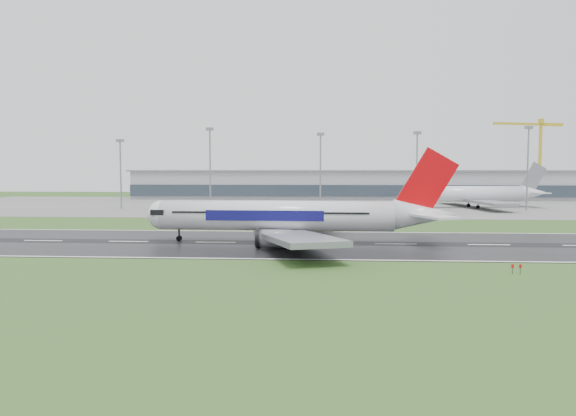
{
  "coord_description": "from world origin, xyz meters",
  "views": [
    {
      "loc": [
        -15.67,
        -119.91,
        16.57
      ],
      "look_at": [
        -24.52,
        12.0,
        7.0
      ],
      "focal_mm": 34.01,
      "sensor_mm": 36.0,
      "label": 1
    }
  ],
  "objects": [
    {
      "name": "floodmast_0",
      "position": [
        -99.65,
        100.0,
        13.72
      ],
      "size": [
        0.64,
        0.64,
        27.45
      ],
      "primitive_type": "cylinder",
      "color": "gray",
      "rests_on": "ground"
    },
    {
      "name": "floodmast_4",
      "position": [
        63.79,
        100.0,
        15.99
      ],
      "size": [
        0.64,
        0.64,
        31.99
      ],
      "primitive_type": "cylinder",
      "color": "gray",
      "rests_on": "ground"
    },
    {
      "name": "terminal",
      "position": [
        0.0,
        185.0,
        7.5
      ],
      "size": [
        240.0,
        36.0,
        15.0
      ],
      "primitive_type": "cube",
      "color": "gray",
      "rests_on": "ground"
    },
    {
      "name": "apron",
      "position": [
        0.0,
        125.0,
        0.04
      ],
      "size": [
        400.0,
        130.0,
        0.08
      ],
      "primitive_type": "cube",
      "color": "slate",
      "rests_on": "ground"
    },
    {
      "name": "floodmast_2",
      "position": [
        -17.35,
        100.0,
        14.87
      ],
      "size": [
        0.64,
        0.64,
        29.74
      ],
      "primitive_type": "cylinder",
      "color": "gray",
      "rests_on": "ground"
    },
    {
      "name": "parked_airliner",
      "position": [
        46.76,
        115.16,
        9.42
      ],
      "size": [
        72.24,
        68.59,
        18.68
      ],
      "primitive_type": null,
      "rotation": [
        0.0,
        0.0,
        0.16
      ],
      "color": "silver",
      "rests_on": "apron"
    },
    {
      "name": "tower_crane",
      "position": [
        106.61,
        200.0,
        22.3
      ],
      "size": [
        43.77,
        16.23,
        44.59
      ],
      "primitive_type": null,
      "rotation": [
        0.0,
        0.0,
        0.31
      ],
      "color": "gold",
      "rests_on": "ground"
    },
    {
      "name": "main_airliner",
      "position": [
        -21.64,
        0.99,
        10.19
      ],
      "size": [
        69.95,
        66.77,
        20.18
      ],
      "primitive_type": null,
      "rotation": [
        0.0,
        0.0,
        -0.03
      ],
      "color": "silver",
      "rests_on": "runway"
    },
    {
      "name": "ground",
      "position": [
        0.0,
        0.0,
        0.0
      ],
      "size": [
        520.0,
        520.0,
        0.0
      ],
      "primitive_type": "plane",
      "color": "#2C521E",
      "rests_on": "ground"
    },
    {
      "name": "runway",
      "position": [
        0.0,
        0.0,
        0.05
      ],
      "size": [
        400.0,
        45.0,
        0.1
      ],
      "primitive_type": "cube",
      "color": "black",
      "rests_on": "ground"
    },
    {
      "name": "floodmast_3",
      "position": [
        20.88,
        100.0,
        15.04
      ],
      "size": [
        0.64,
        0.64,
        30.09
      ],
      "primitive_type": "cylinder",
      "color": "gray",
      "rests_on": "ground"
    },
    {
      "name": "floodmast_1",
      "position": [
        -62.26,
        100.0,
        16.0
      ],
      "size": [
        0.64,
        0.64,
        32.01
      ],
      "primitive_type": "cylinder",
      "color": "gray",
      "rests_on": "ground"
    }
  ]
}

